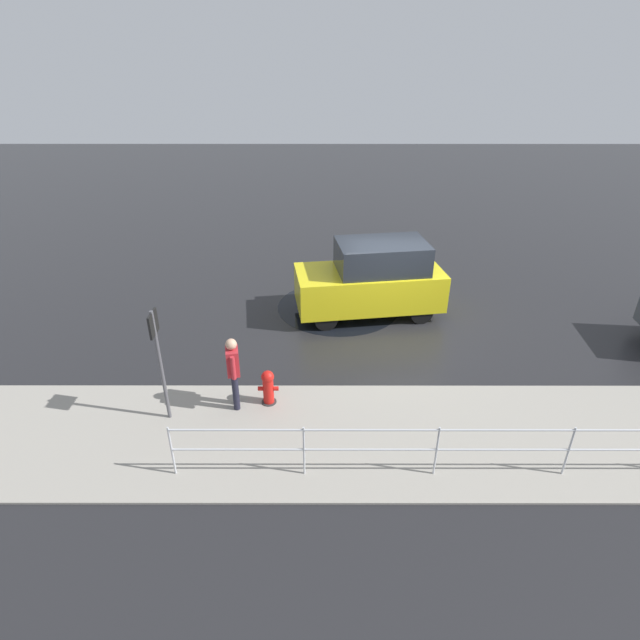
{
  "coord_description": "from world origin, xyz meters",
  "views": [
    {
      "loc": [
        1.94,
        11.45,
        6.42
      ],
      "look_at": [
        1.95,
        1.19,
        0.9
      ],
      "focal_mm": 28.0,
      "sensor_mm": 36.0,
      "label": 1
    }
  ],
  "objects": [
    {
      "name": "ground_plane",
      "position": [
        0.0,
        0.0,
        0.0
      ],
      "size": [
        60.0,
        60.0,
        0.0
      ],
      "primitive_type": "plane",
      "color": "black"
    },
    {
      "name": "kerb_strip",
      "position": [
        0.0,
        4.2,
        0.02
      ],
      "size": [
        24.0,
        3.2,
        0.04
      ],
      "primitive_type": "cube",
      "color": "gray",
      "rests_on": "ground"
    },
    {
      "name": "moving_hatchback",
      "position": [
        0.54,
        -0.89,
        1.03
      ],
      "size": [
        4.1,
        2.24,
        2.06
      ],
      "color": "yellow",
      "rests_on": "ground"
    },
    {
      "name": "fire_hydrant",
      "position": [
        3.01,
        3.18,
        0.4
      ],
      "size": [
        0.42,
        0.31,
        0.8
      ],
      "color": "red",
      "rests_on": "ground"
    },
    {
      "name": "pedestrian",
      "position": [
        3.65,
        3.3,
        0.96
      ],
      "size": [
        0.3,
        0.56,
        1.62
      ],
      "color": "#B2262D",
      "rests_on": "ground"
    },
    {
      "name": "metal_railing",
      "position": [
        -1.1,
        5.16,
        0.73
      ],
      "size": [
        11.1,
        0.04,
        1.05
      ],
      "color": "#B7BABF",
      "rests_on": "ground"
    },
    {
      "name": "sign_post",
      "position": [
        4.93,
        3.65,
        1.58
      ],
      "size": [
        0.07,
        0.44,
        2.4
      ],
      "color": "#4C4C51",
      "rests_on": "ground"
    },
    {
      "name": "puddle_patch",
      "position": [
        1.44,
        -1.3,
        0.0
      ],
      "size": [
        3.46,
        3.46,
        0.01
      ],
      "primitive_type": "cylinder",
      "color": "black",
      "rests_on": "ground"
    }
  ]
}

